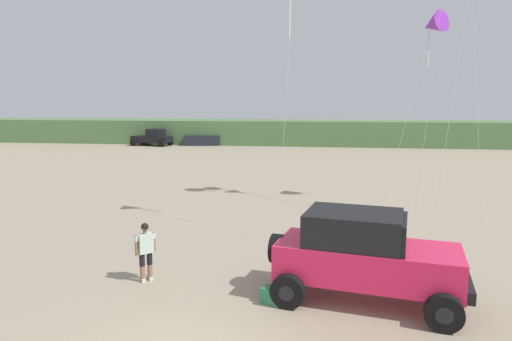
# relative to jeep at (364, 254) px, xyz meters

# --- Properties ---
(dune_ridge) EXTENTS (90.00, 7.98, 2.88)m
(dune_ridge) POSITION_rel_jeep_xyz_m (-4.20, 44.75, 0.24)
(dune_ridge) COLOR #567A47
(dune_ridge) RESTS_ON ground_plane
(jeep) EXTENTS (5.00, 3.10, 2.26)m
(jeep) POSITION_rel_jeep_xyz_m (0.00, 0.00, 0.00)
(jeep) COLOR #EA2151
(jeep) RESTS_ON ground_plane
(person_watching) EXTENTS (0.47, 0.47, 1.67)m
(person_watching) POSITION_rel_jeep_xyz_m (-5.88, 0.36, -0.26)
(person_watching) COLOR #8C664C
(person_watching) RESTS_ON ground_plane
(cooler_box) EXTENTS (0.66, 0.58, 0.38)m
(cooler_box) POSITION_rel_jeep_xyz_m (-2.22, -0.52, -1.01)
(cooler_box) COLOR #2D7F51
(cooler_box) RESTS_ON ground_plane
(distant_pickup) EXTENTS (4.85, 3.06, 1.98)m
(distant_pickup) POSITION_rel_jeep_xyz_m (-21.16, 39.52, -0.26)
(distant_pickup) COLOR black
(distant_pickup) RESTS_ON ground_plane
(distant_sedan) EXTENTS (4.45, 2.46, 1.20)m
(distant_sedan) POSITION_rel_jeep_xyz_m (-15.53, 40.91, -0.60)
(distant_sedan) COLOR #1E232D
(distant_sedan) RESTS_ON ground_plane
(kite_yellow_diamond) EXTENTS (3.04, 3.15, 9.25)m
(kite_yellow_diamond) POSITION_rel_jeep_xyz_m (3.83, 11.77, 7.36)
(kite_yellow_diamond) COLOR purple
(kite_yellow_diamond) RESTS_ON ground_plane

